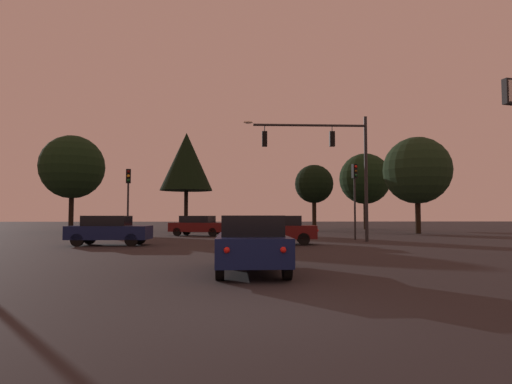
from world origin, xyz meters
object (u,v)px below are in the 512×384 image
Objects in this scene: car_crossing_left at (109,230)px; car_far_lane at (199,225)px; tree_behind_sign at (314,184)px; tree_center_horizon at (186,162)px; tree_right_cluster at (417,170)px; traffic_light_corner_left at (128,190)px; tree_left_far at (72,167)px; traffic_light_corner_right at (355,186)px; car_crossing_right at (278,229)px; car_nearside_lane at (251,243)px; traffic_signal_mast_arm at (331,154)px; tree_lot_edge at (365,179)px.

car_far_lane is (3.71, 10.45, -0.00)m from car_crossing_left.
car_far_lane is 0.71× the size of tree_behind_sign.
tree_center_horizon is 20.96m from tree_right_cluster.
tree_right_cluster is at bearing 21.02° from traffic_light_corner_left.
tree_left_far is at bearing -179.85° from tree_center_horizon.
traffic_light_corner_left is 0.93× the size of traffic_light_corner_right.
traffic_light_corner_right is at bearing 38.66° from car_crossing_right.
tree_right_cluster is (30.98, -5.15, -0.71)m from tree_left_far.
car_crossing_right is 19.36m from tree_right_cluster.
tree_behind_sign reaches higher than traffic_light_corner_right.
tree_behind_sign is at bearing 43.19° from car_far_lane.
traffic_signal_mast_arm is at bearing 69.05° from car_nearside_lane.
tree_right_cluster is at bearing 31.89° from car_crossing_left.
traffic_signal_mast_arm reaches higher than car_nearside_lane.
tree_left_far reaches higher than car_nearside_lane.
traffic_signal_mast_arm is 0.82× the size of tree_left_far.
car_nearside_lane is 0.96× the size of car_crossing_right.
tree_right_cluster is (22.06, 13.72, 4.61)m from car_crossing_left.
traffic_signal_mast_arm is 15.32m from car_nearside_lane.
tree_center_horizon reaches higher than traffic_light_corner_right.
traffic_signal_mast_arm reaches higher than car_crossing_left.
car_crossing_right is 0.52× the size of tree_right_cluster.
tree_lot_edge is at bearing 95.23° from tree_right_cluster.
car_crossing_left is 25.29m from tree_behind_sign.
traffic_light_corner_right is 0.53× the size of tree_left_far.
traffic_light_corner_left is 1.07× the size of car_nearside_lane.
car_nearside_lane is at bearing -58.05° from car_crossing_left.
car_far_lane is 0.52× the size of tree_left_far.
traffic_light_corner_left reaches higher than car_crossing_left.
traffic_light_corner_right is 1.16× the size of car_nearside_lane.
tree_center_horizon is at bearing 81.32° from traffic_light_corner_left.
tree_left_far is at bearing 122.04° from traffic_light_corner_left.
traffic_light_corner_right is 12.14m from tree_right_cluster.
traffic_signal_mast_arm is 1.71× the size of car_crossing_right.
tree_left_far is 1.07× the size of tree_lot_edge.
tree_right_cluster is (13.32, 13.27, 4.61)m from car_crossing_right.
car_far_lane is (4.03, 5.32, -2.37)m from traffic_light_corner_left.
tree_behind_sign is 10.25m from tree_right_cluster.
tree_center_horizon reaches higher than traffic_signal_mast_arm.
tree_left_far is (-17.66, 18.43, 5.31)m from car_crossing_right.
car_nearside_lane is at bearing -80.32° from tree_center_horizon.
tree_behind_sign is (14.36, 20.45, 3.89)m from car_crossing_left.
traffic_signal_mast_arm is 1.80× the size of car_crossing_left.
traffic_signal_mast_arm is 17.92m from tree_behind_sign.
car_crossing_right is (9.05, -4.68, -2.37)m from traffic_light_corner_left.
tree_behind_sign is (5.62, 20.00, 3.89)m from car_crossing_right.
tree_behind_sign reaches higher than traffic_light_corner_left.
car_nearside_lane is 30.95m from tree_center_horizon.
car_nearside_lane is 39.24m from tree_lot_edge.
tree_lot_edge reaches higher than traffic_signal_mast_arm.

